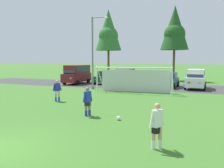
% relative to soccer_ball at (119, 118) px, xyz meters
% --- Properties ---
extents(ground_plane, '(400.00, 400.00, 0.00)m').
position_rel_soccer_ball_xyz_m(ground_plane, '(-2.69, 9.48, -0.11)').
color(ground_plane, '#3D7028').
extents(parking_lot_strip, '(52.00, 8.40, 0.01)m').
position_rel_soccer_ball_xyz_m(parking_lot_strip, '(-2.69, 16.51, -0.11)').
color(parking_lot_strip, '#3D3D3F').
rests_on(parking_lot_strip, ground).
extents(soccer_ball, '(0.22, 0.22, 0.22)m').
position_rel_soccer_ball_xyz_m(soccer_ball, '(0.00, 0.00, 0.00)').
color(soccer_ball, white).
rests_on(soccer_ball, ground).
extents(soccer_goal, '(7.52, 2.37, 2.57)m').
position_rel_soccer_ball_xyz_m(soccer_goal, '(-2.33, 10.72, 1.18)').
color(soccer_goal, white).
rests_on(soccer_goal, ground).
extents(player_striker_near, '(0.47, 0.66, 1.64)m').
position_rel_soccer_ball_xyz_m(player_striker_near, '(-6.36, 3.56, 0.71)').
color(player_striker_near, tan).
rests_on(player_striker_near, ground).
extents(player_midfield_center, '(0.44, 0.67, 1.64)m').
position_rel_soccer_ball_xyz_m(player_midfield_center, '(2.62, -3.21, 0.71)').
color(player_midfield_center, tan).
rests_on(player_midfield_center, ground).
extents(player_defender_far, '(0.30, 0.72, 1.64)m').
position_rel_soccer_ball_xyz_m(player_defender_far, '(-1.96, 0.24, 0.71)').
color(player_defender_far, '#936B4C').
rests_on(player_defender_far, ground).
extents(parked_car_slot_far_left, '(2.21, 4.81, 2.52)m').
position_rel_soccer_ball_xyz_m(parked_car_slot_far_left, '(-11.99, 16.05, 1.23)').
color(parked_car_slot_far_left, maroon).
rests_on(parked_car_slot_far_left, ground).
extents(parked_car_slot_left, '(2.15, 4.26, 1.72)m').
position_rel_soccer_ball_xyz_m(parked_car_slot_left, '(-8.52, 17.61, 0.77)').
color(parked_car_slot_left, '#194C2D').
rests_on(parked_car_slot_left, ground).
extents(parked_car_slot_center_left, '(2.27, 4.67, 2.16)m').
position_rel_soccer_ball_xyz_m(parked_car_slot_center_left, '(-5.53, 17.40, 1.00)').
color(parked_car_slot_center_left, '#B2B2BC').
rests_on(parked_car_slot_center_left, ground).
extents(parked_car_slot_center, '(2.24, 4.31, 1.72)m').
position_rel_soccer_ball_xyz_m(parked_car_slot_center, '(-2.63, 15.49, 0.77)').
color(parked_car_slot_center, tan).
rests_on(parked_car_slot_center, ground).
extents(parked_car_slot_center_right, '(2.22, 4.30, 1.72)m').
position_rel_soccer_ball_xyz_m(parked_car_slot_center_right, '(0.16, 16.25, 0.77)').
color(parked_car_slot_center_right, navy).
rests_on(parked_car_slot_center_right, ground).
extents(parked_car_slot_right, '(2.19, 4.63, 2.16)m').
position_rel_soccer_ball_xyz_m(parked_car_slot_right, '(3.17, 16.06, 1.00)').
color(parked_car_slot_right, silver).
rests_on(parked_car_slot_right, ground).
extents(tree_left_edge, '(4.41, 4.41, 11.75)m').
position_rel_soccer_ball_xyz_m(tree_left_edge, '(-11.34, 25.51, 7.97)').
color(tree_left_edge, brown).
rests_on(tree_left_edge, ground).
extents(tree_mid_left, '(4.36, 4.36, 11.62)m').
position_rel_soccer_ball_xyz_m(tree_mid_left, '(-0.53, 26.43, 7.88)').
color(tree_mid_left, brown).
rests_on(tree_mid_left, ground).
extents(street_lamp, '(2.00, 0.32, 7.79)m').
position_rel_soccer_ball_xyz_m(street_lamp, '(-7.17, 11.56, 3.93)').
color(street_lamp, slate).
rests_on(street_lamp, ground).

